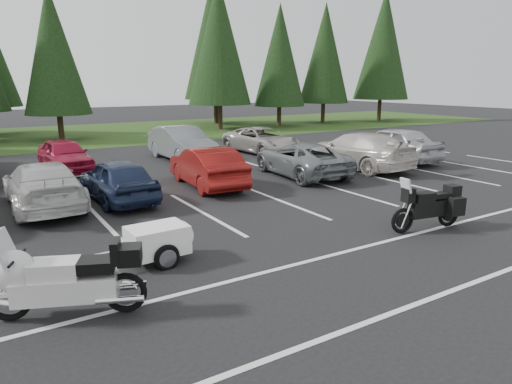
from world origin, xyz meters
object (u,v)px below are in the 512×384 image
(car_near_7, at_px, (356,150))
(touring_motorcycle, at_px, (66,273))
(car_far_2, at_px, (65,155))
(car_near_8, at_px, (392,144))
(car_near_4, at_px, (117,180))
(car_far_4, at_px, (262,140))
(cargo_trailer, at_px, (158,244))
(car_near_3, at_px, (43,185))
(adventure_motorcycle, at_px, (427,203))
(car_near_5, at_px, (207,167))
(car_far_3, at_px, (182,143))
(car_near_6, at_px, (301,159))

(car_near_7, xyz_separation_m, touring_motorcycle, (-13.21, -7.21, -0.02))
(car_near_7, distance_m, car_far_2, 12.55)
(car_near_8, relative_size, car_far_2, 1.20)
(car_near_4, xyz_separation_m, car_near_7, (10.48, 0.19, 0.10))
(car_far_4, bearing_deg, car_near_8, -60.52)
(car_near_7, relative_size, car_far_2, 1.34)
(cargo_trailer, bearing_deg, car_near_4, 79.87)
(car_near_3, relative_size, adventure_motorcycle, 2.04)
(car_near_5, height_order, adventure_motorcycle, car_near_5)
(car_near_5, height_order, car_far_3, car_far_3)
(car_near_8, height_order, car_far_3, car_near_8)
(car_near_5, xyz_separation_m, touring_motorcycle, (-6.08, -7.43, 0.04))
(car_far_2, bearing_deg, touring_motorcycle, -104.27)
(car_near_8, height_order, car_far_2, car_near_8)
(car_near_4, height_order, car_near_7, car_near_7)
(car_near_3, height_order, car_near_6, car_near_3)
(car_near_4, xyz_separation_m, adventure_motorcycle, (5.93, -7.11, 0.03))
(car_far_4, bearing_deg, car_far_3, 172.64)
(car_far_3, bearing_deg, car_near_7, -48.39)
(car_far_2, relative_size, adventure_motorcycle, 1.71)
(adventure_motorcycle, bearing_deg, car_far_2, 125.66)
(car_near_6, bearing_deg, car_near_5, 2.03)
(car_near_6, distance_m, car_far_4, 6.24)
(car_near_7, bearing_deg, car_near_3, -4.73)
(car_far_2, xyz_separation_m, car_far_3, (5.35, 0.02, 0.12))
(car_near_8, bearing_deg, car_near_7, 8.96)
(car_near_5, relative_size, adventure_motorcycle, 1.85)
(car_near_5, height_order, cargo_trailer, car_near_5)
(car_far_4, xyz_separation_m, touring_motorcycle, (-12.06, -13.13, 0.09))
(car_near_7, bearing_deg, car_near_4, -3.01)
(car_near_3, height_order, adventure_motorcycle, adventure_motorcycle)
(car_far_2, height_order, adventure_motorcycle, adventure_motorcycle)
(touring_motorcycle, bearing_deg, car_near_6, 57.89)
(car_far_4, distance_m, cargo_trailer, 15.39)
(car_far_3, bearing_deg, car_far_2, 178.66)
(car_near_5, distance_m, car_far_2, 6.97)
(car_far_2, height_order, cargo_trailer, car_far_2)
(car_near_4, relative_size, touring_motorcycle, 1.47)
(car_near_3, relative_size, car_far_2, 1.19)
(car_near_4, relative_size, car_near_7, 0.75)
(car_far_3, relative_size, car_far_4, 1.01)
(car_far_2, bearing_deg, car_far_3, -4.62)
(car_near_3, distance_m, car_far_2, 6.08)
(car_near_7, bearing_deg, cargo_trailer, 23.17)
(car_near_4, relative_size, cargo_trailer, 2.32)
(car_near_8, bearing_deg, car_near_6, 4.47)
(car_near_4, bearing_deg, car_near_6, 178.58)
(car_near_6, bearing_deg, car_near_3, 4.39)
(car_near_4, distance_m, car_near_8, 13.25)
(adventure_motorcycle, bearing_deg, car_near_6, 88.10)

